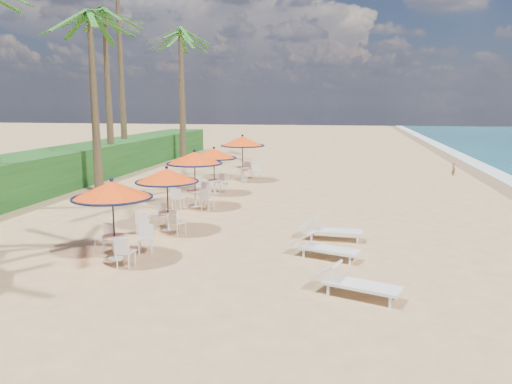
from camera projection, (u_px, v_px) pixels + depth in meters
ground at (315, 274)px, 12.23m from camera, size 160.00×160.00×0.00m
scrub_hedge at (62, 168)px, 25.14m from camera, size 3.00×40.00×1.80m
station_0 at (114, 200)px, 13.14m from camera, size 2.12×2.12×2.22m
station_1 at (166, 184)px, 16.06m from camera, size 2.06×2.06×2.15m
station_2 at (195, 165)px, 19.73m from camera, size 2.23×2.30×2.33m
station_3 at (214, 159)px, 22.78m from camera, size 2.08×2.19×2.17m
station_4 at (244, 145)px, 26.64m from camera, size 2.37×2.37×2.47m
lounger_near at (353, 282)px, 10.80m from camera, size 2.01×1.21×0.69m
lounger_mid at (323, 247)px, 13.46m from camera, size 1.93×1.14×0.66m
lounger_far at (328, 229)px, 15.23m from camera, size 1.97×0.68×0.70m
palm_3 at (90, 29)px, 22.31m from camera, size 5.00×5.00×8.12m
palm_4 at (105, 23)px, 27.04m from camera, size 5.00×5.00×9.20m
palm_6 at (180, 40)px, 34.92m from camera, size 5.00×5.00×9.22m
palm_7 at (182, 46)px, 39.29m from camera, size 5.00×5.00×9.28m
person at (454, 169)px, 28.41m from camera, size 0.26×0.34×0.82m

